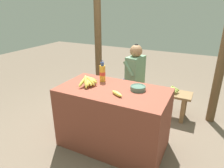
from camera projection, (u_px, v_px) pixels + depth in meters
The scene contains 10 objects.
ground_plane at pixel (113, 144), 2.64m from camera, with size 12.00×12.00×0.00m, color brown.
market_counter at pixel (113, 118), 2.50m from camera, with size 1.31×0.71×0.79m.
banana_bunch_ripe at pixel (88, 81), 2.43m from camera, with size 0.18×0.30×0.15m.
serving_bowl at pixel (138, 88), 2.31m from camera, with size 0.18×0.18×0.05m.
water_bottle at pixel (102, 73), 2.56m from camera, with size 0.08×0.08×0.28m.
loose_banana_front at pixel (117, 94), 2.18m from camera, with size 0.17×0.12×0.04m.
wooden_bench at pixel (147, 92), 3.35m from camera, with size 1.43×0.32×0.43m.
seated_vendor at pixel (133, 73), 3.32m from camera, with size 0.44×0.42×1.15m.
banana_bunch_green at pixel (173, 89), 3.13m from camera, with size 0.16×0.26×0.12m.
support_post_near at pixel (98, 29), 3.55m from camera, with size 0.12×0.12×2.62m.
Camera 1 is at (0.96, -1.95, 1.71)m, focal length 32.00 mm.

